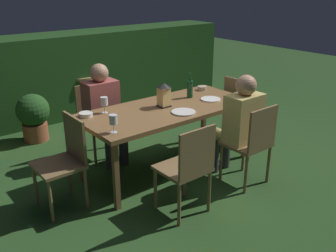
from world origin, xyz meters
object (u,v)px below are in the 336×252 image
at_px(plate_b, 211,99).
at_px(ice_bucket, 82,69).
at_px(chair_side_right_a, 97,117).
at_px(plate_a, 183,112).
at_px(lantern_centerpiece, 164,93).
at_px(bowl_olives, 202,88).
at_px(chair_side_left_a, 188,166).
at_px(wine_glass_b, 113,120).
at_px(person_in_mustard, 238,122).
at_px(green_bottle_on_table, 190,88).
at_px(wine_glass_c, 104,102).
at_px(chair_head_near, 65,158).
at_px(chair_head_far, 241,107).
at_px(wine_glass_a, 249,90).
at_px(potted_plant_corner, 33,115).
at_px(side_table, 84,89).
at_px(person_in_rust, 104,109).
at_px(bowl_bread, 86,114).
at_px(dining_table, 168,112).
at_px(chair_side_left_b, 252,141).

xyz_separation_m(plate_b, ice_bucket, (-0.41, 2.42, -0.02)).
relative_size(chair_side_right_a, plate_a, 3.46).
xyz_separation_m(chair_side_right_a, plate_b, (0.99, -0.92, 0.25)).
distance_m(lantern_centerpiece, bowl_olives, 0.82).
bearing_deg(ice_bucket, chair_side_left_a, -100.38).
xyz_separation_m(chair_side_right_a, wine_glass_b, (-0.40, -1.08, 0.36)).
bearing_deg(ice_bucket, person_in_mustard, -84.29).
bearing_deg(chair_side_right_a, plate_a, -67.29).
distance_m(lantern_centerpiece, ice_bucket, 2.29).
distance_m(plate_b, ice_bucket, 2.45).
bearing_deg(green_bottle_on_table, plate_a, -138.51).
bearing_deg(person_in_mustard, plate_a, 137.85).
xyz_separation_m(person_in_mustard, lantern_centerpiece, (-0.46, 0.67, 0.24)).
relative_size(chair_side_right_a, wine_glass_c, 5.15).
bearing_deg(chair_side_right_a, green_bottle_on_table, -38.89).
xyz_separation_m(chair_head_near, plate_a, (1.23, -0.24, 0.25)).
distance_m(green_bottle_on_table, wine_glass_c, 1.07).
distance_m(chair_head_far, green_bottle_on_table, 0.87).
bearing_deg(green_bottle_on_table, wine_glass_a, -46.40).
bearing_deg(lantern_centerpiece, chair_head_far, -2.15).
relative_size(chair_side_right_a, wine_glass_a, 5.15).
bearing_deg(potted_plant_corner, chair_side_left_a, -80.04).
relative_size(lantern_centerpiece, side_table, 0.42).
xyz_separation_m(chair_head_near, person_in_rust, (0.78, 0.63, 0.15)).
height_order(lantern_centerpiece, wine_glass_b, lantern_centerpiece).
height_order(bowl_olives, ice_bucket, ice_bucket).
distance_m(green_bottle_on_table, bowl_bread, 1.28).
bearing_deg(person_in_mustard, green_bottle_on_table, 90.52).
bearing_deg(chair_side_left_a, dining_table, 62.12).
xyz_separation_m(wine_glass_a, potted_plant_corner, (-1.78, 2.10, -0.50)).
bearing_deg(chair_side_left_b, plate_b, 81.02).
bearing_deg(chair_side_left_b, wine_glass_c, 134.32).
bearing_deg(plate_b, chair_head_far, 8.28).
relative_size(dining_table, chair_side_right_a, 2.22).
distance_m(chair_side_right_a, side_table, 1.61).
height_order(plate_b, bowl_bread, bowl_bread).
height_order(wine_glass_a, wine_glass_b, same).
xyz_separation_m(chair_head_near, wine_glass_a, (2.11, -0.36, 0.36)).
bearing_deg(chair_side_left_b, plate_a, 126.21).
xyz_separation_m(wine_glass_c, ice_bucket, (0.77, 2.06, -0.13)).
height_order(chair_side_left_a, chair_head_near, same).
distance_m(green_bottle_on_table, side_table, 2.25).
relative_size(chair_head_near, wine_glass_a, 5.15).
xyz_separation_m(lantern_centerpiece, wine_glass_a, (0.91, -0.41, -0.03)).
bearing_deg(plate_b, wine_glass_b, -173.21).
relative_size(lantern_centerpiece, plate_a, 1.05).
bearing_deg(person_in_rust, wine_glass_b, -114.32).
height_order(lantern_centerpiece, ice_bucket, lantern_centerpiece).
relative_size(chair_head_far, side_table, 1.39).
bearing_deg(bowl_bread, dining_table, -18.65).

